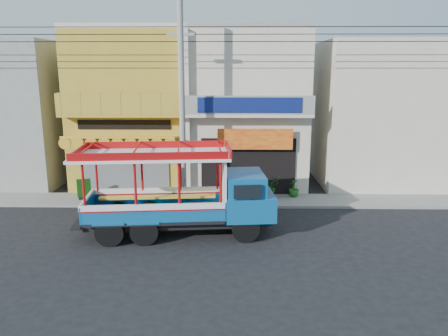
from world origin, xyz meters
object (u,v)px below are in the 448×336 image
songthaew_truck (192,192)px  potted_plant_a (269,187)px  utility_pole (185,96)px  green_sign (84,191)px  potted_plant_c (294,188)px

songthaew_truck → potted_plant_a: size_ratio=6.73×
utility_pole → potted_plant_a: bearing=13.8°
green_sign → potted_plant_a: bearing=1.7°
potted_plant_a → potted_plant_c: 1.29m
green_sign → potted_plant_a: 8.79m
utility_pole → green_sign: bearing=172.4°
green_sign → potted_plant_c: 10.05m
songthaew_truck → potted_plant_a: (3.28, 4.36, -0.97)m
songthaew_truck → green_sign: 6.95m
potted_plant_c → potted_plant_a: bearing=-32.7°
utility_pole → songthaew_truck: 4.85m
songthaew_truck → utility_pole: bearing=98.8°
utility_pole → potted_plant_c: (5.06, 1.22, -4.48)m
songthaew_truck → potted_plant_a: 5.54m
green_sign → potted_plant_c: size_ratio=1.12×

